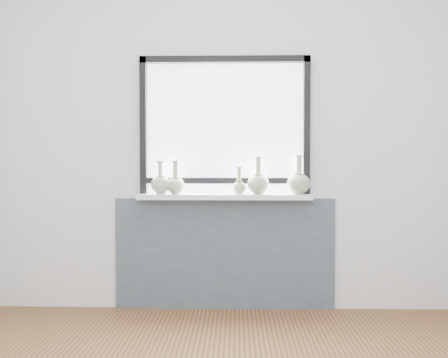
{
  "coord_description": "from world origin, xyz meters",
  "views": [
    {
      "loc": [
        0.09,
        -2.07,
        1.14
      ],
      "look_at": [
        0.0,
        1.55,
        1.02
      ],
      "focal_mm": 40.0,
      "sensor_mm": 36.0,
      "label": 1
    }
  ],
  "objects_px": {
    "vase_b": "(176,184)",
    "vase_d": "(258,182)",
    "vase_a": "(161,183)",
    "vase_e": "(299,182)",
    "windowsill": "(225,197)",
    "vase_c": "(239,186)"
  },
  "relations": [
    {
      "from": "vase_a",
      "to": "vase_d",
      "type": "bearing_deg",
      "value": -0.71
    },
    {
      "from": "vase_b",
      "to": "vase_d",
      "type": "xyz_separation_m",
      "value": [
        0.63,
        0.01,
        0.01
      ]
    },
    {
      "from": "windowsill",
      "to": "vase_a",
      "type": "height_order",
      "value": "vase_a"
    },
    {
      "from": "vase_b",
      "to": "vase_d",
      "type": "height_order",
      "value": "vase_d"
    },
    {
      "from": "vase_b",
      "to": "vase_c",
      "type": "relative_size",
      "value": 1.22
    },
    {
      "from": "vase_d",
      "to": "vase_e",
      "type": "relative_size",
      "value": 0.95
    },
    {
      "from": "vase_d",
      "to": "vase_e",
      "type": "bearing_deg",
      "value": 1.2
    },
    {
      "from": "vase_c",
      "to": "vase_d",
      "type": "xyz_separation_m",
      "value": [
        0.14,
        0.0,
        0.02
      ]
    },
    {
      "from": "vase_e",
      "to": "vase_a",
      "type": "bearing_deg",
      "value": 179.85
    },
    {
      "from": "vase_a",
      "to": "vase_e",
      "type": "relative_size",
      "value": 0.86
    },
    {
      "from": "vase_c",
      "to": "vase_d",
      "type": "relative_size",
      "value": 0.74
    },
    {
      "from": "vase_c",
      "to": "vase_d",
      "type": "height_order",
      "value": "vase_d"
    },
    {
      "from": "vase_c",
      "to": "vase_a",
      "type": "bearing_deg",
      "value": 178.76
    },
    {
      "from": "vase_a",
      "to": "vase_b",
      "type": "relative_size",
      "value": 1.0
    },
    {
      "from": "vase_a",
      "to": "windowsill",
      "type": "bearing_deg",
      "value": 0.12
    },
    {
      "from": "vase_a",
      "to": "vase_b",
      "type": "bearing_deg",
      "value": -7.46
    },
    {
      "from": "vase_c",
      "to": "vase_e",
      "type": "xyz_separation_m",
      "value": [
        0.45,
        0.01,
        0.03
      ]
    },
    {
      "from": "windowsill",
      "to": "vase_d",
      "type": "height_order",
      "value": "vase_d"
    },
    {
      "from": "windowsill",
      "to": "vase_e",
      "type": "distance_m",
      "value": 0.57
    },
    {
      "from": "vase_c",
      "to": "vase_e",
      "type": "height_order",
      "value": "vase_e"
    },
    {
      "from": "windowsill",
      "to": "vase_a",
      "type": "distance_m",
      "value": 0.5
    },
    {
      "from": "vase_a",
      "to": "vase_b",
      "type": "distance_m",
      "value": 0.12
    }
  ]
}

